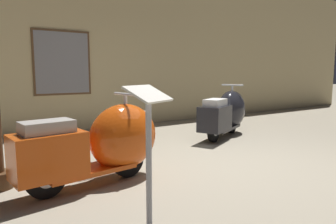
# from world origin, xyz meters

# --- Properties ---
(ground_plane) EXTENTS (60.00, 60.00, 0.00)m
(ground_plane) POSITION_xyz_m (0.00, 0.00, 0.00)
(ground_plane) COLOR gray
(showroom_back_wall) EXTENTS (18.00, 0.63, 3.87)m
(showroom_back_wall) POSITION_xyz_m (-0.19, 3.74, 1.93)
(showroom_back_wall) COLOR #CCB784
(showroom_back_wall) RESTS_ON ground
(scooter_0) EXTENTS (1.67, 0.67, 1.00)m
(scooter_0) POSITION_xyz_m (-1.66, 0.36, 0.45)
(scooter_0) COLOR black
(scooter_0) RESTS_ON ground
(scooter_1) EXTENTS (1.66, 1.13, 0.99)m
(scooter_1) POSITION_xyz_m (1.31, 1.51, 0.45)
(scooter_1) COLOR black
(scooter_1) RESTS_ON ground
(info_stanchion) EXTENTS (0.38, 0.34, 1.13)m
(info_stanchion) POSITION_xyz_m (-1.81, -0.91, 0.47)
(info_stanchion) COLOR #333338
(info_stanchion) RESTS_ON ground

